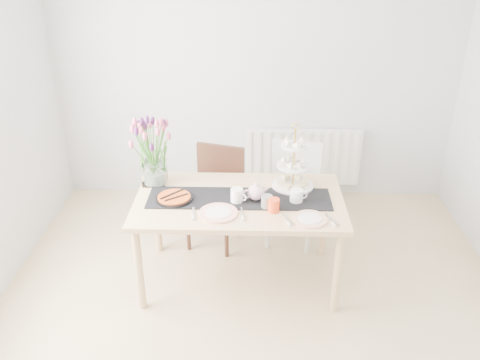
{
  "coord_description": "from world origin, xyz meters",
  "views": [
    {
      "loc": [
        -0.02,
        -2.67,
        2.64
      ],
      "look_at": [
        -0.11,
        0.68,
        0.94
      ],
      "focal_mm": 38.0,
      "sensor_mm": 36.0,
      "label": 1
    }
  ],
  "objects_px": {
    "mug_orange": "(274,205)",
    "plate_left": "(218,213)",
    "tart_tin": "(174,198)",
    "tulip_vase": "(152,142)",
    "cake_stand": "(293,171)",
    "cream_jug": "(296,196)",
    "chair_brown": "(217,188)",
    "dining_table": "(239,207)",
    "chair_white": "(294,185)",
    "teapot": "(256,192)",
    "plate_right": "(310,219)",
    "mug_grey": "(267,202)",
    "mug_white": "(237,196)",
    "radiator": "(302,157)"
  },
  "relations": [
    {
      "from": "dining_table",
      "to": "teapot",
      "type": "xyz_separation_m",
      "value": [
        0.13,
        -0.02,
        0.14
      ]
    },
    {
      "from": "dining_table",
      "to": "chair_brown",
      "type": "relative_size",
      "value": 1.8
    },
    {
      "from": "mug_orange",
      "to": "plate_right",
      "type": "relative_size",
      "value": 0.41
    },
    {
      "from": "dining_table",
      "to": "plate_right",
      "type": "xyz_separation_m",
      "value": [
        0.51,
        -0.29,
        0.08
      ]
    },
    {
      "from": "radiator",
      "to": "tulip_vase",
      "type": "bearing_deg",
      "value": -137.31
    },
    {
      "from": "tart_tin",
      "to": "mug_grey",
      "type": "height_order",
      "value": "mug_grey"
    },
    {
      "from": "radiator",
      "to": "tulip_vase",
      "type": "relative_size",
      "value": 1.82
    },
    {
      "from": "teapot",
      "to": "mug_grey",
      "type": "height_order",
      "value": "teapot"
    },
    {
      "from": "teapot",
      "to": "mug_grey",
      "type": "xyz_separation_m",
      "value": [
        0.08,
        -0.12,
        -0.02
      ]
    },
    {
      "from": "cake_stand",
      "to": "plate_left",
      "type": "distance_m",
      "value": 0.73
    },
    {
      "from": "chair_brown",
      "to": "plate_left",
      "type": "bearing_deg",
      "value": -69.02
    },
    {
      "from": "cream_jug",
      "to": "mug_orange",
      "type": "relative_size",
      "value": 0.99
    },
    {
      "from": "tart_tin",
      "to": "chair_brown",
      "type": "bearing_deg",
      "value": 66.63
    },
    {
      "from": "radiator",
      "to": "plate_left",
      "type": "bearing_deg",
      "value": -114.43
    },
    {
      "from": "mug_orange",
      "to": "plate_left",
      "type": "relative_size",
      "value": 0.35
    },
    {
      "from": "teapot",
      "to": "radiator",
      "type": "bearing_deg",
      "value": 49.46
    },
    {
      "from": "cake_stand",
      "to": "plate_left",
      "type": "height_order",
      "value": "cake_stand"
    },
    {
      "from": "mug_grey",
      "to": "mug_white",
      "type": "relative_size",
      "value": 0.9
    },
    {
      "from": "mug_white",
      "to": "plate_right",
      "type": "bearing_deg",
      "value": 2.65
    },
    {
      "from": "cake_stand",
      "to": "tart_tin",
      "type": "relative_size",
      "value": 1.75
    },
    {
      "from": "radiator",
      "to": "chair_white",
      "type": "xyz_separation_m",
      "value": [
        -0.15,
        -0.79,
        0.08
      ]
    },
    {
      "from": "cream_jug",
      "to": "chair_white",
      "type": "bearing_deg",
      "value": 81.96
    },
    {
      "from": "mug_white",
      "to": "plate_right",
      "type": "height_order",
      "value": "mug_white"
    },
    {
      "from": "plate_left",
      "to": "cream_jug",
      "type": "bearing_deg",
      "value": 18.78
    },
    {
      "from": "mug_grey",
      "to": "mug_white",
      "type": "bearing_deg",
      "value": 162.82
    },
    {
      "from": "tart_tin",
      "to": "tulip_vase",
      "type": "bearing_deg",
      "value": 124.43
    },
    {
      "from": "dining_table",
      "to": "plate_left",
      "type": "height_order",
      "value": "plate_left"
    },
    {
      "from": "cake_stand",
      "to": "plate_right",
      "type": "bearing_deg",
      "value": -79.74
    },
    {
      "from": "chair_white",
      "to": "teapot",
      "type": "relative_size",
      "value": 4.26
    },
    {
      "from": "teapot",
      "to": "mug_white",
      "type": "distance_m",
      "value": 0.15
    },
    {
      "from": "chair_brown",
      "to": "cream_jug",
      "type": "xyz_separation_m",
      "value": [
        0.65,
        -0.64,
        0.28
      ]
    },
    {
      "from": "tart_tin",
      "to": "plate_left",
      "type": "bearing_deg",
      "value": -29.21
    },
    {
      "from": "mug_grey",
      "to": "mug_white",
      "type": "distance_m",
      "value": 0.24
    },
    {
      "from": "dining_table",
      "to": "chair_white",
      "type": "distance_m",
      "value": 0.83
    },
    {
      "from": "mug_white",
      "to": "plate_right",
      "type": "relative_size",
      "value": 0.45
    },
    {
      "from": "tulip_vase",
      "to": "tart_tin",
      "type": "xyz_separation_m",
      "value": [
        0.19,
        -0.28,
        -0.35
      ]
    },
    {
      "from": "chair_brown",
      "to": "cake_stand",
      "type": "relative_size",
      "value": 1.81
    },
    {
      "from": "tulip_vase",
      "to": "mug_orange",
      "type": "height_order",
      "value": "tulip_vase"
    },
    {
      "from": "mug_orange",
      "to": "dining_table",
      "type": "bearing_deg",
      "value": 77.73
    },
    {
      "from": "tulip_vase",
      "to": "tart_tin",
      "type": "height_order",
      "value": "tulip_vase"
    },
    {
      "from": "mug_orange",
      "to": "teapot",
      "type": "bearing_deg",
      "value": 60.93
    },
    {
      "from": "chair_brown",
      "to": "plate_left",
      "type": "relative_size",
      "value": 3.1
    },
    {
      "from": "cake_stand",
      "to": "mug_grey",
      "type": "height_order",
      "value": "cake_stand"
    },
    {
      "from": "cream_jug",
      "to": "chair_brown",
      "type": "bearing_deg",
      "value": 130.87
    },
    {
      "from": "plate_left",
      "to": "dining_table",
      "type": "bearing_deg",
      "value": 57.61
    },
    {
      "from": "teapot",
      "to": "mug_white",
      "type": "relative_size",
      "value": 1.91
    },
    {
      "from": "dining_table",
      "to": "plate_right",
      "type": "distance_m",
      "value": 0.6
    },
    {
      "from": "mug_grey",
      "to": "mug_orange",
      "type": "bearing_deg",
      "value": -43.41
    },
    {
      "from": "chair_brown",
      "to": "plate_right",
      "type": "height_order",
      "value": "chair_brown"
    },
    {
      "from": "chair_white",
      "to": "cream_jug",
      "type": "relative_size",
      "value": 9.08
    }
  ]
}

